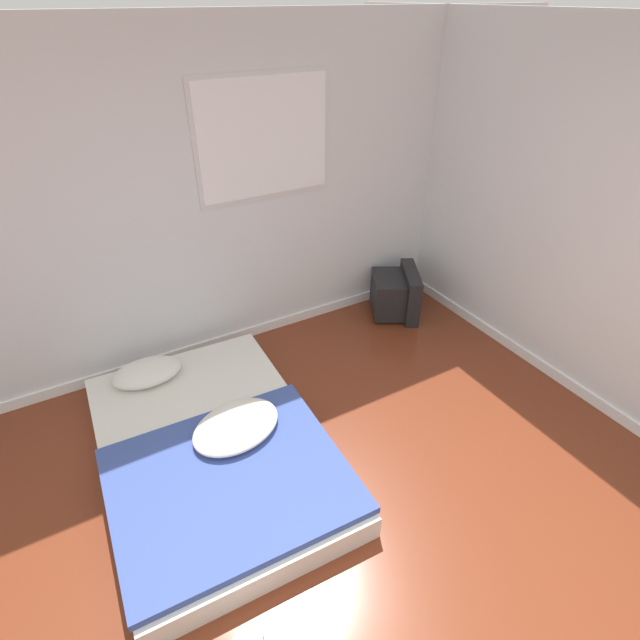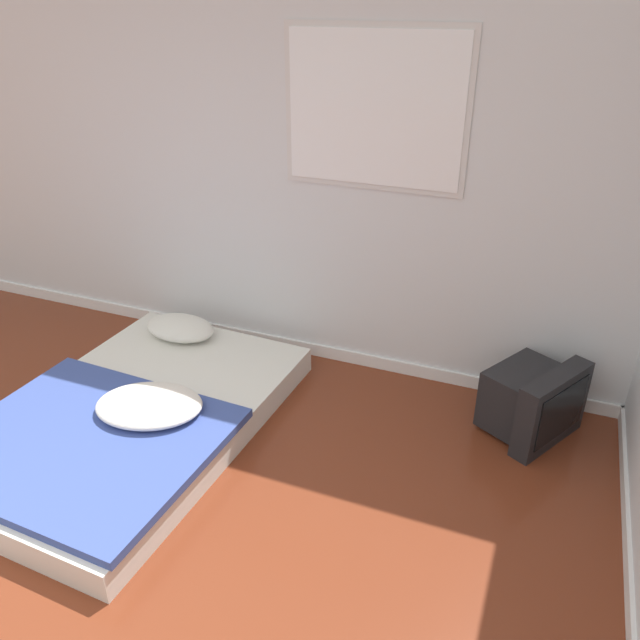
{
  "view_description": "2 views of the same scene",
  "coord_description": "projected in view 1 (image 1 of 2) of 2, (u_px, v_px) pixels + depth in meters",
  "views": [
    {
      "loc": [
        -0.88,
        -0.78,
        2.68
      ],
      "look_at": [
        0.67,
        1.91,
        0.63
      ],
      "focal_mm": 28.0,
      "sensor_mm": 36.0,
      "label": 1
    },
    {
      "loc": [
        1.83,
        -0.79,
        2.36
      ],
      "look_at": [
        0.67,
        2.1,
        0.72
      ],
      "focal_mm": 35.0,
      "sensor_mm": 36.0,
      "label": 2
    }
  ],
  "objects": [
    {
      "name": "mattress_bed",
      "position": [
        212.0,
        447.0,
        3.36
      ],
      "size": [
        1.47,
        2.14,
        0.31
      ],
      "color": "silver",
      "rests_on": "ground_plane"
    },
    {
      "name": "crt_tv",
      "position": [
        397.0,
        293.0,
        4.87
      ],
      "size": [
        0.61,
        0.65,
        0.46
      ],
      "color": "black",
      "rests_on": "ground_plane"
    },
    {
      "name": "wall_back",
      "position": [
        182.0,
        211.0,
        3.78
      ],
      "size": [
        7.2,
        0.08,
        2.6
      ],
      "color": "silver",
      "rests_on": "ground_plane"
    }
  ]
}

